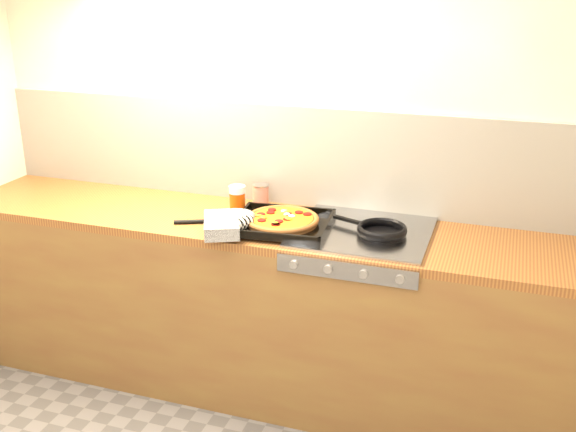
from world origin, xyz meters
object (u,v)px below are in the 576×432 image
(pizza_on_tray, at_px, (266,221))
(frying_pan, at_px, (381,231))
(tomato_can, at_px, (261,196))
(juice_glass, at_px, (237,199))

(pizza_on_tray, xyz_separation_m, frying_pan, (0.51, 0.08, -0.01))
(tomato_can, relative_size, juice_glass, 0.87)
(tomato_can, bearing_deg, pizza_on_tray, -65.13)
(juice_glass, bearing_deg, pizza_on_tray, -40.85)
(tomato_can, bearing_deg, frying_pan, -18.66)
(pizza_on_tray, xyz_separation_m, tomato_can, (-0.14, 0.30, 0.01))
(pizza_on_tray, bearing_deg, frying_pan, 8.92)
(frying_pan, xyz_separation_m, tomato_can, (-0.65, 0.22, 0.02))
(tomato_can, xyz_separation_m, juice_glass, (-0.08, -0.11, 0.01))
(pizza_on_tray, height_order, frying_pan, pizza_on_tray)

